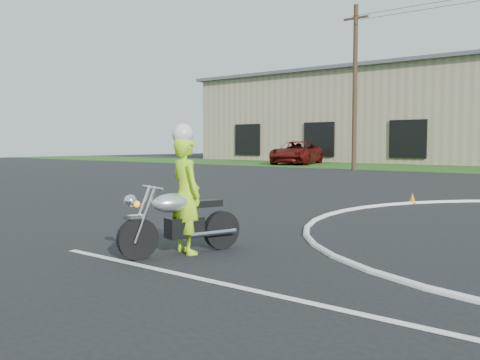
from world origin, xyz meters
The scene contains 4 objects.
primary_motorcycle centered at (-5.49, -3.12, 0.52)m, with size 0.93×1.99×1.08m.
rider_primary_grp centered at (-5.49, -2.98, 0.96)m, with size 0.76×0.61×2.00m.
pickup_grp centered at (-22.99, 26.80, 0.91)m, with size 4.90×7.15×1.82m.
warehouse centered at (-18.00, 39.99, 4.16)m, with size 41.00×17.00×8.30m.
Camera 1 is at (0.32, -8.77, 1.70)m, focal length 40.00 mm.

